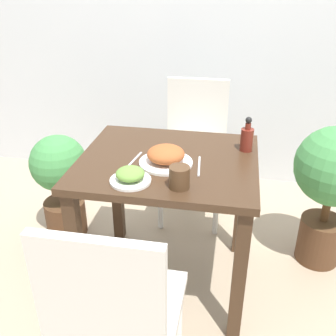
{
  "coord_description": "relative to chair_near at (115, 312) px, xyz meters",
  "views": [
    {
      "loc": [
        0.3,
        -1.65,
        1.56
      ],
      "look_at": [
        0.0,
        0.0,
        0.69
      ],
      "focal_mm": 42.0,
      "sensor_mm": 36.0,
      "label": 1
    }
  ],
  "objects": [
    {
      "name": "ground_plane",
      "position": [
        0.05,
        0.75,
        -0.52
      ],
      "size": [
        16.0,
        16.0,
        0.0
      ],
      "primitive_type": "plane",
      "color": "tan"
    },
    {
      "name": "wall_back",
      "position": [
        0.05,
        2.02,
        0.78
      ],
      "size": [
        8.0,
        0.05,
        2.6
      ],
      "color": "silver",
      "rests_on": "ground_plane"
    },
    {
      "name": "dining_table",
      "position": [
        0.05,
        0.75,
        0.08
      ],
      "size": [
        0.84,
        0.73,
        0.74
      ],
      "color": "#3D2819",
      "rests_on": "ground_plane"
    },
    {
      "name": "chair_near",
      "position": [
        0.0,
        0.0,
        0.0
      ],
      "size": [
        0.42,
        0.42,
        0.92
      ],
      "rotation": [
        0.0,
        0.0,
        3.14
      ],
      "color": "silver",
      "rests_on": "ground_plane"
    },
    {
      "name": "chair_far",
      "position": [
        0.09,
        1.47,
        0.0
      ],
      "size": [
        0.42,
        0.42,
        0.92
      ],
      "color": "silver",
      "rests_on": "ground_plane"
    },
    {
      "name": "food_plate",
      "position": [
        0.05,
        0.69,
        0.26
      ],
      "size": [
        0.25,
        0.25,
        0.09
      ],
      "color": "white",
      "rests_on": "dining_table"
    },
    {
      "name": "side_plate",
      "position": [
        -0.07,
        0.5,
        0.25
      ],
      "size": [
        0.18,
        0.18,
        0.06
      ],
      "color": "white",
      "rests_on": "dining_table"
    },
    {
      "name": "drink_cup",
      "position": [
        0.14,
        0.49,
        0.27
      ],
      "size": [
        0.09,
        0.09,
        0.09
      ],
      "color": "#4C331E",
      "rests_on": "dining_table"
    },
    {
      "name": "sauce_bottle",
      "position": [
        0.41,
        0.91,
        0.29
      ],
      "size": [
        0.06,
        0.06,
        0.17
      ],
      "color": "maroon",
      "rests_on": "dining_table"
    },
    {
      "name": "fork_utensil",
      "position": [
        -0.11,
        0.69,
        0.22
      ],
      "size": [
        0.04,
        0.19,
        0.0
      ],
      "rotation": [
        0.0,
        0.0,
        1.42
      ],
      "color": "silver",
      "rests_on": "dining_table"
    },
    {
      "name": "spoon_utensil",
      "position": [
        0.2,
        0.69,
        0.22
      ],
      "size": [
        0.03,
        0.19,
        0.0
      ],
      "rotation": [
        0.0,
        0.0,
        1.66
      ],
      "color": "silver",
      "rests_on": "dining_table"
    },
    {
      "name": "potted_plant_left",
      "position": [
        -0.68,
        1.05,
        -0.13
      ],
      "size": [
        0.34,
        0.34,
        0.67
      ],
      "color": "#51331E",
      "rests_on": "ground_plane"
    },
    {
      "name": "potted_plant_right",
      "position": [
        0.89,
        1.07,
        0.01
      ],
      "size": [
        0.43,
        0.43,
        0.83
      ],
      "color": "#51331E",
      "rests_on": "ground_plane"
    }
  ]
}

